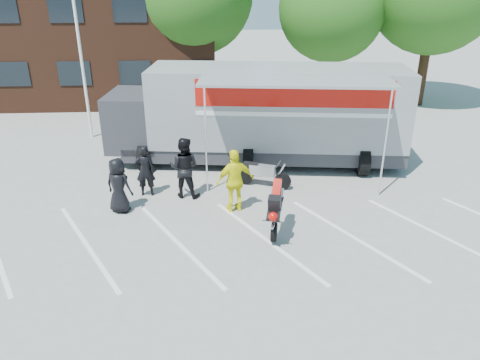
{
  "coord_description": "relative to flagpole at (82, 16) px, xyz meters",
  "views": [
    {
      "loc": [
        -1.15,
        -9.87,
        6.69
      ],
      "look_at": [
        -0.44,
        2.11,
        1.3
      ],
      "focal_mm": 35.0,
      "sensor_mm": 36.0,
      "label": 1
    }
  ],
  "objects": [
    {
      "name": "stunt_bike_rider",
      "position": [
        6.78,
        -8.59,
        -5.05
      ],
      "size": [
        1.06,
        1.64,
        1.78
      ],
      "primitive_type": null,
      "rotation": [
        0.0,
        0.0,
        -0.24
      ],
      "color": "black",
      "rests_on": "ground"
    },
    {
      "name": "office_building",
      "position": [
        -3.76,
        8.0,
        -1.55
      ],
      "size": [
        18.0,
        8.0,
        7.0
      ],
      "primitive_type": "cube",
      "color": "#492617",
      "rests_on": "ground"
    },
    {
      "name": "spectator_leather_a",
      "position": [
        2.23,
        -7.08,
        -4.2
      ],
      "size": [
        0.98,
        0.84,
        1.7
      ],
      "primitive_type": "imported",
      "rotation": [
        0.0,
        0.0,
        2.72
      ],
      "color": "black",
      "rests_on": "ground"
    },
    {
      "name": "flagpole",
      "position": [
        0.0,
        0.0,
        0.0
      ],
      "size": [
        1.61,
        0.12,
        8.0
      ],
      "color": "white",
      "rests_on": "ground"
    },
    {
      "name": "spectator_hivis",
      "position": [
        5.69,
        -7.24,
        -4.07
      ],
      "size": [
        1.24,
        0.8,
        1.96
      ],
      "primitive_type": "imported",
      "rotation": [
        0.0,
        0.0,
        3.45
      ],
      "color": "#FFFA0D",
      "rests_on": "ground"
    },
    {
      "name": "ground",
      "position": [
        6.24,
        -10.0,
        -5.05
      ],
      "size": [
        100.0,
        100.0,
        0.0
      ],
      "primitive_type": "plane",
      "color": "#959591",
      "rests_on": "ground"
    },
    {
      "name": "tree_mid",
      "position": [
        11.24,
        5.0,
        -0.11
      ],
      "size": [
        5.44,
        5.44,
        7.68
      ],
      "color": "#382314",
      "rests_on": "ground"
    },
    {
      "name": "transporter_truck",
      "position": [
        6.94,
        -3.31,
        -5.05
      ],
      "size": [
        11.74,
        6.63,
        3.56
      ],
      "primitive_type": null,
      "rotation": [
        0.0,
        0.0,
        -0.11
      ],
      "color": "gray",
      "rests_on": "ground"
    },
    {
      "name": "spectator_leather_b",
      "position": [
        2.88,
        -5.99,
        -4.2
      ],
      "size": [
        0.62,
        0.41,
        1.7
      ],
      "primitive_type": "imported",
      "rotation": [
        0.0,
        0.0,
        3.13
      ],
      "color": "black",
      "rests_on": "ground"
    },
    {
      "name": "spectator_leather_c",
      "position": [
        4.13,
        -6.15,
        -4.06
      ],
      "size": [
        1.11,
        0.96,
        1.98
      ],
      "primitive_type": "imported",
      "rotation": [
        0.0,
        0.0,
        2.9
      ],
      "color": "black",
      "rests_on": "ground"
    },
    {
      "name": "parked_motorcycle",
      "position": [
        6.73,
        -5.58,
        -5.05
      ],
      "size": [
        2.01,
        1.29,
        1.0
      ],
      "primitive_type": null,
      "rotation": [
        0.0,
        0.0,
        1.19
      ],
      "color": "#ADADB1",
      "rests_on": "ground"
    },
    {
      "name": "parking_bay_lines",
      "position": [
        6.24,
        -9.0,
        -5.05
      ],
      "size": [
        18.09,
        13.33,
        0.01
      ],
      "primitive_type": "cube",
      "rotation": [
        0.0,
        0.0,
        0.52
      ],
      "color": "white",
      "rests_on": "ground"
    }
  ]
}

